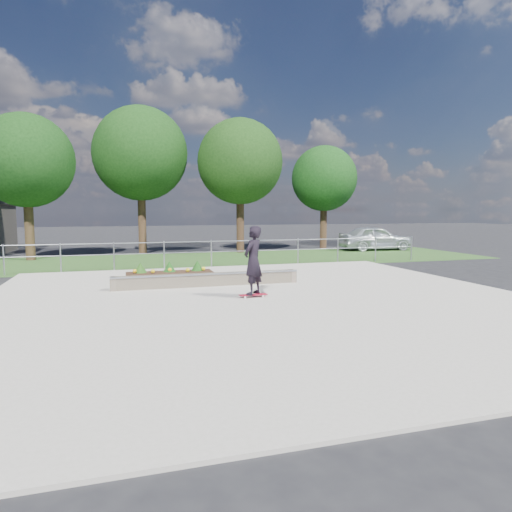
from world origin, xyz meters
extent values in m
plane|color=black|center=(0.00, 0.00, 0.00)|extent=(120.00, 120.00, 0.00)
cube|color=#26471C|center=(0.00, 11.00, 0.01)|extent=(30.00, 8.00, 0.02)
cube|color=#A49E92|center=(0.00, 0.00, 0.03)|extent=(15.00, 15.00, 0.06)
cylinder|color=#94979D|center=(-8.00, 7.50, 0.60)|extent=(0.06, 0.06, 1.20)
cylinder|color=gray|center=(-6.00, 7.50, 0.60)|extent=(0.06, 0.06, 1.20)
cylinder|color=gray|center=(-4.00, 7.50, 0.60)|extent=(0.06, 0.06, 1.20)
cylinder|color=#979AA0|center=(-2.00, 7.50, 0.60)|extent=(0.06, 0.06, 1.20)
cylinder|color=gray|center=(0.00, 7.50, 0.60)|extent=(0.06, 0.06, 1.20)
cylinder|color=gray|center=(2.00, 7.50, 0.60)|extent=(0.06, 0.06, 1.20)
cylinder|color=gray|center=(4.00, 7.50, 0.60)|extent=(0.06, 0.06, 1.20)
cylinder|color=gray|center=(6.00, 7.50, 0.60)|extent=(0.06, 0.06, 1.20)
cylinder|color=#9DA0A5|center=(8.00, 7.50, 0.60)|extent=(0.06, 0.06, 1.20)
cylinder|color=#999BA1|center=(10.00, 7.50, 0.60)|extent=(0.06, 0.06, 1.20)
cylinder|color=#97999F|center=(0.00, 7.50, 1.15)|extent=(20.00, 0.04, 0.04)
cylinder|color=gray|center=(0.00, 7.50, 0.70)|extent=(20.00, 0.04, 0.04)
cylinder|color=#322214|center=(-8.00, 13.00, 1.46)|extent=(0.44, 0.44, 2.93)
sphere|color=black|center=(-8.00, 13.00, 4.88)|extent=(4.55, 4.55, 4.55)
cylinder|color=#321F14|center=(-2.50, 15.00, 1.69)|extent=(0.44, 0.44, 3.38)
sphere|color=black|center=(-2.50, 15.00, 5.62)|extent=(5.25, 5.25, 5.25)
cylinder|color=black|center=(3.00, 14.00, 1.57)|extent=(0.44, 0.44, 3.15)
sphere|color=black|center=(3.00, 14.00, 5.25)|extent=(4.90, 4.90, 4.90)
cylinder|color=#332114|center=(9.00, 15.50, 1.35)|extent=(0.44, 0.44, 2.70)
sphere|color=black|center=(9.00, 15.50, 4.50)|extent=(4.20, 4.20, 4.20)
cube|color=brown|center=(-1.09, 2.64, 0.26)|extent=(6.00, 0.40, 0.40)
cylinder|color=gray|center=(-1.09, 2.44, 0.46)|extent=(6.00, 0.06, 0.06)
cube|color=brown|center=(-3.99, 2.64, 0.26)|extent=(0.15, 0.42, 0.40)
cube|color=#69594D|center=(1.81, 2.64, 0.26)|extent=(0.15, 0.42, 0.40)
cube|color=black|center=(-2.09, 4.33, 0.18)|extent=(3.00, 1.20, 0.25)
sphere|color=gold|center=(-3.29, 4.43, 0.39)|extent=(0.14, 0.14, 0.14)
sphere|color=gold|center=(-2.69, 4.23, 0.39)|extent=(0.14, 0.14, 0.14)
sphere|color=gold|center=(-2.09, 4.43, 0.39)|extent=(0.14, 0.14, 0.14)
sphere|color=yellow|center=(-1.49, 4.23, 0.39)|extent=(0.14, 0.14, 0.14)
sphere|color=yellow|center=(-0.89, 4.43, 0.39)|extent=(0.14, 0.14, 0.14)
cone|color=#1B4212|center=(-3.09, 4.58, 0.49)|extent=(0.44, 0.44, 0.36)
cone|color=#123F12|center=(-2.09, 4.58, 0.49)|extent=(0.44, 0.44, 0.36)
cone|color=#133F12|center=(-1.09, 4.58, 0.49)|extent=(0.44, 0.44, 0.36)
cylinder|color=white|center=(-0.48, 0.29, 0.09)|extent=(0.05, 0.03, 0.05)
cylinder|color=silver|center=(-0.48, 0.47, 0.09)|extent=(0.05, 0.03, 0.05)
cylinder|color=white|center=(0.04, 0.29, 0.09)|extent=(0.05, 0.03, 0.05)
cylinder|color=white|center=(0.04, 0.47, 0.09)|extent=(0.05, 0.03, 0.05)
cylinder|color=#9A9A9F|center=(-0.48, 0.38, 0.11)|extent=(0.02, 0.18, 0.02)
cylinder|color=#ABABB0|center=(0.04, 0.38, 0.11)|extent=(0.02, 0.18, 0.02)
cube|color=maroon|center=(-0.22, 0.38, 0.13)|extent=(0.80, 0.21, 0.02)
imported|color=black|center=(-0.22, 0.38, 1.10)|extent=(0.82, 0.81, 1.92)
imported|color=silver|center=(11.34, 13.03, 0.76)|extent=(4.56, 2.09, 1.52)
camera|label=1|loc=(-3.77, -11.71, 2.51)|focal=32.00mm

